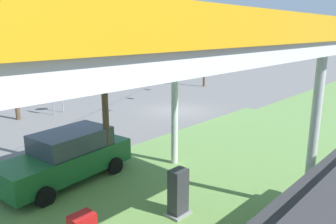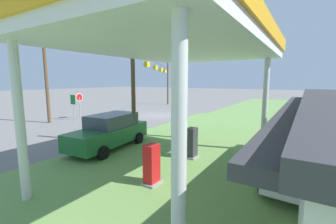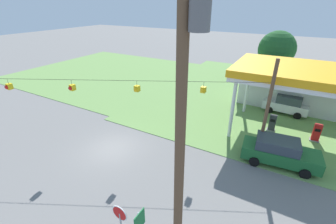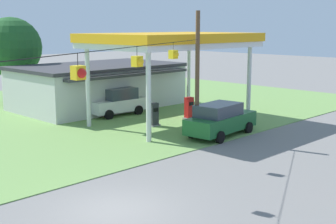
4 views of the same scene
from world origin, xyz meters
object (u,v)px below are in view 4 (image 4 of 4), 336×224
at_px(gas_station_store, 98,86).
at_px(fuel_pump_far, 189,109).
at_px(gas_station_canopy, 172,41).
at_px(car_at_pumps_front, 220,119).
at_px(car_at_pumps_rear, 117,102).
at_px(fuel_pump_near, 154,115).
at_px(tree_behind_station, 11,47).

xyz_separation_m(gas_station_store, fuel_pump_far, (1.42, -8.26, -0.96)).
height_order(gas_station_canopy, fuel_pump_far, gas_station_canopy).
bearing_deg(car_at_pumps_front, gas_station_canopy, 75.45).
bearing_deg(car_at_pumps_rear, fuel_pump_near, 83.69).
xyz_separation_m(fuel_pump_near, tree_behind_station, (-1.89, 14.62, 3.84)).
bearing_deg(gas_station_canopy, fuel_pump_far, -0.06).
height_order(gas_station_canopy, fuel_pump_near, gas_station_canopy).
relative_size(gas_station_canopy, gas_station_store, 0.86).
relative_size(car_at_pumps_front, car_at_pumps_rear, 1.22).
bearing_deg(car_at_pumps_front, gas_station_store, 80.04).
bearing_deg(car_at_pumps_rear, car_at_pumps_front, 94.20).
height_order(gas_station_store, fuel_pump_near, gas_station_store).
bearing_deg(fuel_pump_near, fuel_pump_far, 0.00).
relative_size(gas_station_store, fuel_pump_far, 8.26).
relative_size(car_at_pumps_front, tree_behind_station, 0.74).
relative_size(gas_station_store, fuel_pump_near, 8.26).
xyz_separation_m(gas_station_store, tree_behind_station, (-3.78, 6.36, 2.88)).
relative_size(gas_station_canopy, car_at_pumps_rear, 2.53).
distance_m(gas_station_canopy, fuel_pump_far, 4.88).
distance_m(gas_station_canopy, car_at_pumps_rear, 6.36).
xyz_separation_m(gas_station_canopy, gas_station_store, (0.24, 8.26, -3.63)).
relative_size(fuel_pump_far, car_at_pumps_rear, 0.36).
bearing_deg(gas_station_store, car_at_pumps_front, -94.24).
relative_size(fuel_pump_near, tree_behind_station, 0.22).
distance_m(fuel_pump_far, car_at_pumps_rear, 5.26).
xyz_separation_m(fuel_pump_near, car_at_pumps_rear, (0.75, 4.59, 0.27)).
height_order(gas_station_canopy, tree_behind_station, tree_behind_station).
bearing_deg(car_at_pumps_front, fuel_pump_far, 56.97).
bearing_deg(fuel_pump_far, gas_station_store, 99.76).
distance_m(fuel_pump_far, tree_behind_station, 15.99).
distance_m(fuel_pump_near, tree_behind_station, 15.23).
xyz_separation_m(gas_station_canopy, car_at_pumps_rear, (-0.91, 4.59, -4.32)).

